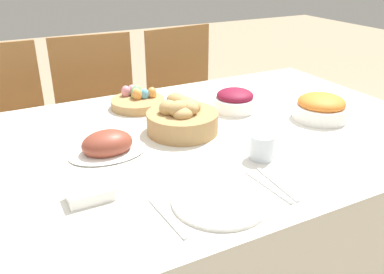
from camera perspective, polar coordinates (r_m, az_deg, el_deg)
name	(u,v)px	position (r m, az deg, el deg)	size (l,w,h in m)	color
dining_table	(177,229)	(1.54, -2.13, -12.73)	(1.88, 1.08, 0.73)	silver
chair_far_right	(190,103)	(2.36, -0.23, 4.86)	(0.47, 0.47, 0.91)	olive
chair_far_left	(5,135)	(2.13, -24.75, 0.23)	(0.42, 0.42, 0.91)	olive
chair_far_center	(102,118)	(2.19, -12.56, 2.60)	(0.45, 0.45, 0.91)	olive
bread_basket	(182,118)	(1.40, -1.39, 2.71)	(0.25, 0.25, 0.12)	#AD8451
egg_basket	(137,101)	(1.65, -7.73, 5.08)	(0.21, 0.21, 0.08)	#AD8451
ham_platter	(107,145)	(1.28, -11.78, -1.16)	(0.24, 0.17, 0.08)	white
beet_salad_bowl	(235,100)	(1.60, 6.03, 5.14)	(0.17, 0.17, 0.09)	white
carrot_bowl	(321,107)	(1.59, 17.64, 3.97)	(0.20, 0.20, 0.09)	white
dinner_plate	(220,200)	(1.03, 4.00, -8.86)	(0.25, 0.25, 0.01)	white
fork	(166,217)	(0.98, -3.62, -11.21)	(0.02, 0.18, 0.00)	silver
knife	(268,187)	(1.11, 10.63, -6.89)	(0.02, 0.18, 0.00)	silver
spoon	(277,184)	(1.12, 11.85, -6.49)	(0.02, 0.18, 0.00)	silver
drinking_cup	(262,147)	(1.24, 9.78, -1.34)	(0.08, 0.08, 0.08)	silver
butter_dish	(90,194)	(1.06, -14.13, -7.77)	(0.11, 0.07, 0.03)	white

